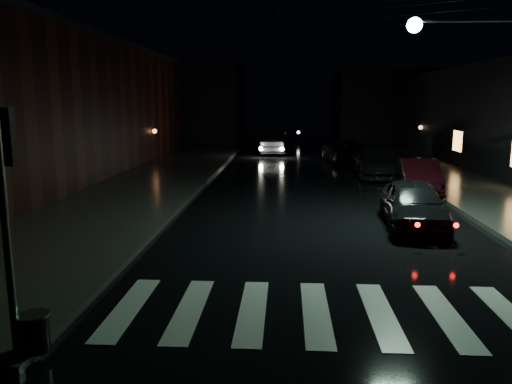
% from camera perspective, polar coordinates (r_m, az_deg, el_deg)
% --- Properties ---
extents(ground, '(120.00, 120.00, 0.00)m').
position_cam_1_polar(ground, '(9.41, -8.16, -14.34)').
color(ground, black).
rests_on(ground, ground).
extents(sidewalk_left, '(6.00, 44.00, 0.15)m').
position_cam_1_polar(sidewalk_left, '(23.69, -13.30, 0.70)').
color(sidewalk_left, '#282826').
rests_on(sidewalk_left, ground).
extents(sidewalk_right, '(4.00, 44.00, 0.15)m').
position_cam_1_polar(sidewalk_right, '(24.14, 23.24, 0.31)').
color(sidewalk_right, '#282826').
rests_on(sidewalk_right, ground).
extents(building_left, '(10.00, 36.00, 7.00)m').
position_cam_1_polar(building_left, '(28.01, -26.39, 8.40)').
color(building_left, black).
rests_on(building_left, ground).
extents(building_far_left, '(14.00, 10.00, 8.00)m').
position_cam_1_polar(building_far_left, '(54.66, -9.19, 10.26)').
color(building_far_left, black).
rests_on(building_far_left, ground).
extents(building_far_right, '(14.00, 10.00, 7.00)m').
position_cam_1_polar(building_far_right, '(54.75, 16.53, 9.44)').
color(building_far_right, black).
rests_on(building_far_right, ground).
extents(crosswalk, '(9.00, 3.00, 0.01)m').
position_cam_1_polar(crosswalk, '(9.77, 10.49, -13.43)').
color(crosswalk, beige).
rests_on(crosswalk, ground).
extents(signal_pole_corner, '(0.68, 0.61, 4.20)m').
position_cam_1_polar(signal_pole_corner, '(8.30, -25.32, -7.28)').
color(signal_pole_corner, slate).
rests_on(signal_pole_corner, ground).
extents(parked_car_a, '(2.14, 4.53, 1.50)m').
position_cam_1_polar(parked_car_a, '(16.35, 17.53, -1.33)').
color(parked_car_a, black).
rests_on(parked_car_a, ground).
extents(parked_car_b, '(2.11, 4.59, 1.46)m').
position_cam_1_polar(parked_car_b, '(22.84, 18.11, 1.78)').
color(parked_car_b, black).
rests_on(parked_car_b, ground).
extents(parked_car_c, '(2.34, 5.48, 1.58)m').
position_cam_1_polar(parked_car_c, '(27.30, 13.57, 3.44)').
color(parked_car_c, black).
rests_on(parked_car_c, ground).
extents(parked_car_d, '(3.13, 5.62, 1.49)m').
position_cam_1_polar(parked_car_d, '(32.84, 10.44, 4.59)').
color(parked_car_d, black).
rests_on(parked_car_d, ground).
extents(oncoming_car, '(1.94, 4.97, 1.61)m').
position_cam_1_polar(oncoming_car, '(37.84, 2.11, 5.58)').
color(oncoming_car, black).
rests_on(oncoming_car, ground).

